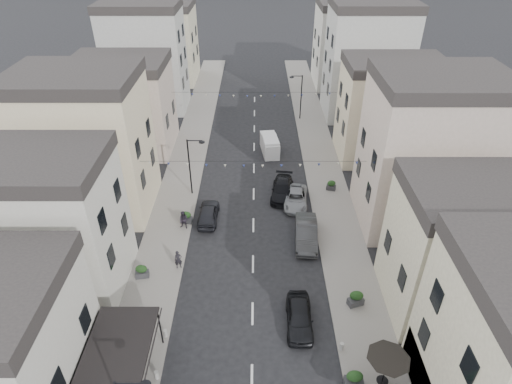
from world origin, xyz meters
TOP-DOWN VIEW (x-y plane):
  - sidewalk_left at (-7.50, 32.00)m, footprint 4.00×76.00m
  - sidewalk_right at (7.50, 32.00)m, footprint 4.00×76.00m
  - boutique_awning at (-7.25, 5.00)m, footprint 3.77×7.50m
  - buildings_row_left at (-14.50, 37.75)m, footprint 10.20×54.16m
  - buildings_row_right at (14.50, 36.59)m, footprint 10.20×54.16m
  - streetlamp_left_far at (-5.82, 26.00)m, footprint 1.70×0.56m
  - streetlamp_right_far at (5.82, 44.00)m, footprint 1.70×0.56m
  - bollards at (0.00, 5.50)m, footprint 11.66×10.26m
  - bunting_near at (0.00, 22.00)m, footprint 19.00×0.28m
  - bunting_far at (0.00, 38.00)m, footprint 19.00×0.28m
  - parked_car_a at (3.17, 10.09)m, footprint 1.86×4.39m
  - parked_car_b at (4.47, 18.85)m, footprint 2.11×5.21m
  - parked_car_c at (4.02, 24.31)m, footprint 2.60×4.86m
  - parked_car_d at (2.80, 25.76)m, footprint 2.63×5.12m
  - parked_car_e at (-4.07, 21.80)m, footprint 1.83×4.35m
  - delivery_van at (1.81, 34.61)m, footprint 2.23×4.46m
  - pedestrian_a at (-5.80, 15.49)m, footprint 0.67×0.52m
  - pedestrian_b at (-6.07, 20.45)m, footprint 1.01×0.89m
  - planter_la at (-8.46, 14.48)m, footprint 1.09×0.72m
  - planter_lb at (-6.00, 21.29)m, footprint 1.09×0.71m
  - planter_ra at (6.00, 5.53)m, footprint 1.14×0.66m
  - planter_rb at (7.32, 11.75)m, footprint 1.24×0.95m
  - planter_rc at (7.75, 26.64)m, footprint 1.04×0.75m

SIDE VIEW (x-z plane):
  - sidewalk_left at x=-7.50m, z-range 0.00..0.12m
  - sidewalk_right at x=7.50m, z-range 0.00..0.12m
  - bollards at x=0.00m, z-range 0.12..0.72m
  - planter_rc at x=7.75m, z-range 0.10..1.15m
  - parked_car_c at x=4.02m, z-range 0.00..1.30m
  - planter_la at x=-8.46m, z-range 0.10..1.23m
  - planter_lb at x=-6.00m, z-range 0.10..1.24m
  - parked_car_d at x=2.80m, z-range 0.00..1.42m
  - planter_rb at x=7.32m, z-range 0.10..1.34m
  - planter_ra at x=6.00m, z-range 0.10..1.35m
  - parked_car_e at x=-4.07m, z-range 0.00..1.47m
  - parked_car_a at x=3.17m, z-range 0.00..1.48m
  - parked_car_b at x=4.47m, z-range 0.00..1.68m
  - pedestrian_a at x=-5.80m, z-range 0.12..1.73m
  - pedestrian_b at x=-6.07m, z-range 0.12..1.86m
  - delivery_van at x=1.81m, z-range -0.02..2.03m
  - boutique_awning at x=-7.25m, z-range 1.48..4.75m
  - streetlamp_left_far at x=-5.82m, z-range 0.70..6.70m
  - streetlamp_right_far at x=5.82m, z-range 0.70..6.70m
  - bunting_near at x=0.00m, z-range 5.34..5.96m
  - bunting_far at x=0.00m, z-range 5.34..5.96m
  - buildings_row_left at x=-14.50m, z-range -0.88..13.12m
  - buildings_row_right at x=14.50m, z-range -0.93..13.57m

